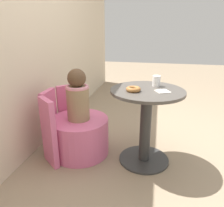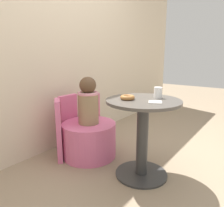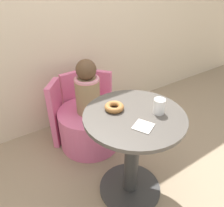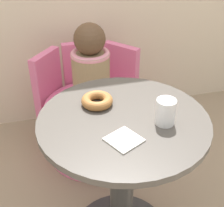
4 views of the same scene
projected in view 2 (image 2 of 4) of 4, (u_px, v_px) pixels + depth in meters
ground_plane at (140, 174)px, 2.01m from camera, size 12.00×12.00×0.00m
back_wall at (53, 43)px, 2.39m from camera, size 6.00×0.06×2.40m
round_table at (143, 128)px, 1.90m from camera, size 0.64×0.64×0.70m
tub_chair at (89, 140)px, 2.34m from camera, size 0.57×0.57×0.37m
booth_backrest at (73, 124)px, 2.44m from camera, size 0.67×0.24×0.63m
child_figure at (88, 102)px, 2.24m from camera, size 0.22×0.22×0.49m
donut at (127, 97)px, 1.85m from camera, size 0.12×0.12×0.04m
cup at (158, 93)px, 1.90m from camera, size 0.07×0.07×0.10m
paper_napkin at (155, 102)px, 1.74m from camera, size 0.14×0.14×0.01m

